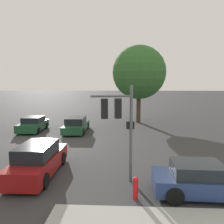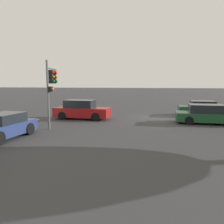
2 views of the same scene
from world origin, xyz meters
TOP-DOWN VIEW (x-y plane):
  - ground_plane at (0.00, 0.00)m, footprint 300.00×300.00m
  - traffic_signal at (6.80, 6.24)m, footprint 0.80×1.98m
  - crossing_car_0 at (-4.02, -2.30)m, footprint 4.12×2.17m
  - crossing_car_1 at (6.26, 2.24)m, footprint 4.72×1.86m
  - crossing_car_2 at (-3.87, 2.00)m, footprint 4.79×2.03m
  - parked_car_0 at (7.95, 9.61)m, footprint 1.98×3.89m
  - fire_hydrant at (8.38, 6.98)m, footprint 0.22×0.22m

SIDE VIEW (x-z plane):
  - ground_plane at x=0.00m, z-range 0.00..0.00m
  - fire_hydrant at x=8.38m, z-range 0.03..0.95m
  - parked_car_0 at x=7.95m, z-range -0.03..1.35m
  - crossing_car_0 at x=-4.02m, z-range -0.04..1.37m
  - crossing_car_2 at x=-3.87m, z-range -0.05..1.40m
  - crossing_car_1 at x=6.26m, z-range -0.05..1.58m
  - traffic_signal at x=6.80m, z-range 0.85..5.37m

